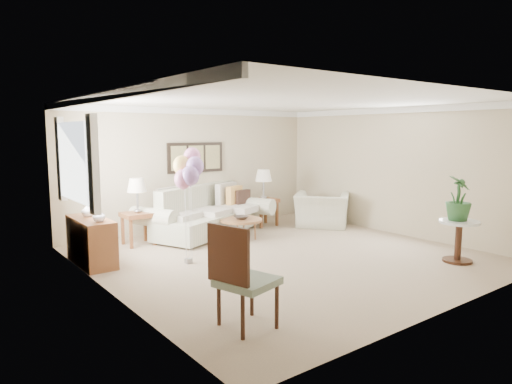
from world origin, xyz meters
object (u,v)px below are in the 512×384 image
Objects in this scene: sofa at (205,216)px; accent_chair at (241,275)px; coffee_table at (241,220)px; balloon_cluster at (188,169)px; armchair at (322,210)px.

accent_chair is at bearing -116.22° from sofa.
coffee_table is 2.14m from balloon_cluster.
coffee_table is at bearing 27.76° from balloon_cluster.
balloon_cluster is at bearing 62.68° from armchair.
balloon_cluster reaches higher than armchair.
sofa is 2.64m from armchair.
armchair is 4.03m from balloon_cluster.
sofa reaches higher than coffee_table.
armchair is at bearing 11.89° from balloon_cluster.
accent_chair is (-4.55, -3.30, 0.22)m from armchair.
accent_chair is (-2.38, -3.35, 0.21)m from coffee_table.
coffee_table is 2.17m from armchair.
coffee_table is 0.72× the size of accent_chair.
sofa is 2.67× the size of accent_chair.
balloon_cluster is (0.77, 2.51, 0.92)m from accent_chair.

